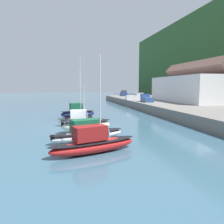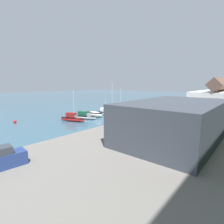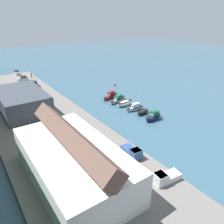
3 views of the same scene
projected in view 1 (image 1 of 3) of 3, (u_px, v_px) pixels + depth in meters
The scene contains 11 objects.
ground_plane at pixel (73, 129), 28.23m from camera, with size 320.00×320.00×0.00m, color #385B70.
harbor_clubhouse at pixel (193, 87), 53.80m from camera, with size 23.62×12.13×9.82m.
moored_boat_0 at pixel (78, 112), 37.70m from camera, with size 2.97×6.18×8.36m.
moored_boat_1 at pixel (79, 117), 33.62m from camera, with size 1.97×4.56×10.07m.
moored_boat_2 at pixel (81, 120), 30.20m from camera, with size 2.37×6.40×5.69m.
moored_boat_3 at pixel (86, 125), 25.71m from camera, with size 2.92×6.13×1.66m.
moored_boat_4 at pixel (88, 133), 21.88m from camera, with size 4.28×8.06×2.19m.
moored_boat_5 at pixel (93, 143), 17.88m from camera, with size 4.10×7.88×8.06m.
parked_car_3 at pixel (124, 93), 83.01m from camera, with size 4.22×1.86×2.16m.
pickup_truck_0 at pixel (146, 98), 52.17m from camera, with size 4.86×2.31×1.90m.
pickup_truck_1 at pixel (136, 97), 60.40m from camera, with size 2.49×4.92×1.90m.
Camera 1 is at (28.20, -1.07, 5.48)m, focal length 35.00 mm.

